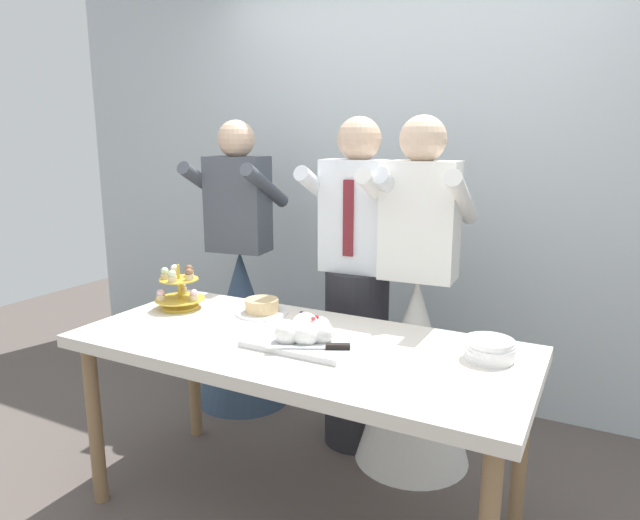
{
  "coord_description": "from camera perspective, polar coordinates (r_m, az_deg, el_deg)",
  "views": [
    {
      "loc": [
        1.05,
        -1.81,
        1.55
      ],
      "look_at": [
        0.02,
        0.15,
        1.07
      ],
      "focal_mm": 31.47,
      "sensor_mm": 36.0,
      "label": 1
    }
  ],
  "objects": [
    {
      "name": "ground_plane",
      "position": [
        2.61,
        -2.1,
        -24.4
      ],
      "size": [
        8.0,
        8.0,
        0.0
      ],
      "primitive_type": "plane",
      "color": "#564C47"
    },
    {
      "name": "cupcake_stand",
      "position": [
        2.7,
        -14.13,
        -2.96
      ],
      "size": [
        0.23,
        0.23,
        0.21
      ],
      "color": "gold",
      "rests_on": "dessert_table"
    },
    {
      "name": "plate_stack",
      "position": [
        2.13,
        16.9,
        -8.69
      ],
      "size": [
        0.18,
        0.18,
        0.08
      ],
      "color": "white",
      "rests_on": "dessert_table"
    },
    {
      "name": "main_cake_tray",
      "position": [
        2.19,
        -1.5,
        -7.49
      ],
      "size": [
        0.42,
        0.33,
        0.13
      ],
      "color": "silver",
      "rests_on": "dessert_table"
    },
    {
      "name": "person_guest",
      "position": [
        3.36,
        -8.01,
        -4.72
      ],
      "size": [
        0.56,
        0.56,
        1.66
      ],
      "color": "#334760",
      "rests_on": "ground_plane"
    },
    {
      "name": "dessert_table",
      "position": [
        2.26,
        -2.24,
        -9.98
      ],
      "size": [
        1.8,
        0.8,
        0.78
      ],
      "color": "silver",
      "rests_on": "ground_plane"
    },
    {
      "name": "round_cake",
      "position": [
        2.57,
        -5.93,
        -4.83
      ],
      "size": [
        0.24,
        0.24,
        0.07
      ],
      "color": "white",
      "rests_on": "dessert_table"
    },
    {
      "name": "person_groom",
      "position": [
        2.82,
        3.77,
        -4.45
      ],
      "size": [
        0.47,
        0.5,
        1.66
      ],
      "color": "#232328",
      "rests_on": "ground_plane"
    },
    {
      "name": "rear_wall",
      "position": [
        3.39,
        9.82,
        10.27
      ],
      "size": [
        5.2,
        0.1,
        2.9
      ],
      "primitive_type": "cube",
      "color": "silver",
      "rests_on": "ground_plane"
    },
    {
      "name": "person_bride",
      "position": [
        2.74,
        9.65,
        -8.7
      ],
      "size": [
        0.56,
        0.56,
        1.66
      ],
      "color": "white",
      "rests_on": "ground_plane"
    }
  ]
}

